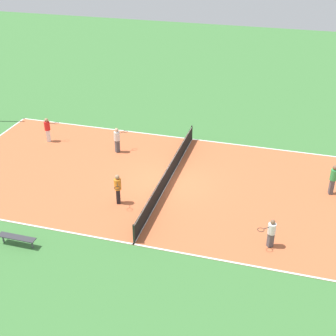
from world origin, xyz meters
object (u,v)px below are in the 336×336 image
tennis_net (168,174)px  player_coach_red (48,128)px  player_far_white (117,138)px  player_far_green (333,178)px  player_near_white (271,232)px  bench (17,238)px  player_center_orange (118,187)px

tennis_net → player_coach_red: player_coach_red is taller
player_far_white → tennis_net: bearing=-85.9°
player_far_green → player_near_white: (-5.34, 2.69, -0.18)m
tennis_net → player_far_green: size_ratio=6.57×
player_far_green → player_near_white: 5.98m
bench → player_center_orange: bearing=-125.2°
bench → player_far_green: (8.34, -13.59, 0.61)m
tennis_net → bench: tennis_net is taller
player_far_green → player_near_white: player_far_green is taller
tennis_net → bench: bearing=145.1°
player_far_white → player_center_orange: player_center_orange is taller
player_coach_red → player_near_white: size_ratio=1.12×
tennis_net → player_near_white: player_near_white is taller
tennis_net → player_center_orange: size_ratio=6.80×
player_center_orange → player_near_white: (-1.42, -7.77, -0.14)m
player_far_white → player_center_orange: size_ratio=0.97×
player_coach_red → player_far_green: bearing=-32.3°
player_near_white → player_coach_red: bearing=-66.3°
player_near_white → tennis_net: bearing=-76.0°
bench → player_center_orange: player_center_orange is taller
player_far_white → player_center_orange: (-5.36, -2.13, 0.04)m
tennis_net → player_near_white: size_ratio=7.87×
player_far_green → player_coach_red: player_far_green is taller
player_far_white → player_near_white: (-6.79, -9.91, -0.11)m
tennis_net → player_near_white: (-4.15, -5.92, 0.30)m
player_near_white → player_center_orange: bearing=-51.4°
bench → tennis_net: bearing=-124.9°
player_coach_red → player_near_white: (-6.97, -14.75, -0.11)m
player_far_green → player_near_white: size_ratio=1.20×
player_far_white → player_far_green: size_ratio=0.93×
tennis_net → player_center_orange: 3.33m
player_far_green → player_near_white: bearing=138.9°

